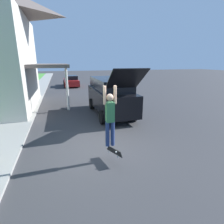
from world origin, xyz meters
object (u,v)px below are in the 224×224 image
object	(u,v)px
car_down_street	(71,81)
skateboard	(113,151)
skateboarder	(110,116)
suv_parked	(110,95)

from	to	relation	value
car_down_street	skateboard	distance (m)	19.04
skateboarder	suv_parked	bearing A→B (deg)	73.85
car_down_street	skateboarder	xyz separation A→B (m)	(-0.07, -18.94, 0.85)
skateboarder	skateboard	distance (m)	1.16
skateboard	skateboarder	bearing A→B (deg)	130.35
suv_parked	skateboard	world-z (taller)	suv_parked
suv_parked	skateboarder	bearing A→B (deg)	-106.15
suv_parked	skateboarder	size ratio (longest dim) A/B	3.01
suv_parked	car_down_street	distance (m)	13.93
car_down_street	skateboard	xyz separation A→B (m)	(0.01, -19.04, -0.30)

